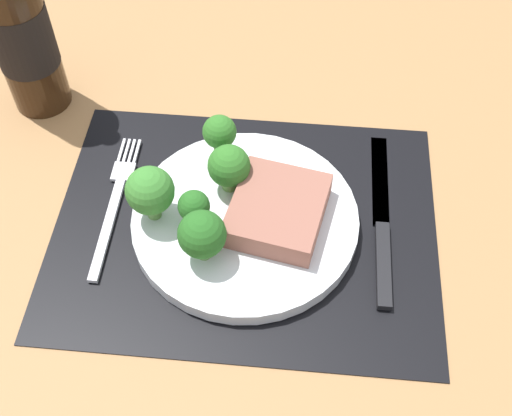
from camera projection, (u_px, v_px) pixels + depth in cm
name	position (u px, v px, depth cm)	size (l,w,h in cm)	color
ground_plane	(246.00, 234.00, 70.57)	(140.00, 110.00, 3.00)	#996D42
placemat	(245.00, 225.00, 69.25)	(40.16, 31.33, 0.30)	black
plate	(245.00, 220.00, 68.50)	(23.65, 23.65, 1.60)	silver
steak	(278.00, 208.00, 66.77)	(9.13, 10.24, 2.75)	#8C5647
broccoli_near_fork	(194.00, 207.00, 65.17)	(3.27, 3.27, 4.50)	#6B994C
broccoli_center	(229.00, 167.00, 67.69)	(4.49, 4.49, 5.57)	#6B994C
broccoli_near_steak	(220.00, 133.00, 70.33)	(3.70, 3.70, 5.45)	#5B8942
broccoli_front_edge	(150.00, 191.00, 64.79)	(4.96, 4.96, 6.51)	#5B8942
broccoli_back_left	(202.00, 235.00, 62.10)	(4.74, 4.74, 5.97)	#6B994C
fork	(115.00, 203.00, 70.59)	(2.40, 19.20, 0.50)	silver
knife	(382.00, 229.00, 68.41)	(1.80, 23.00, 0.80)	black
wine_bottle	(18.00, 26.00, 72.22)	(6.93, 6.93, 30.28)	#331E0F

